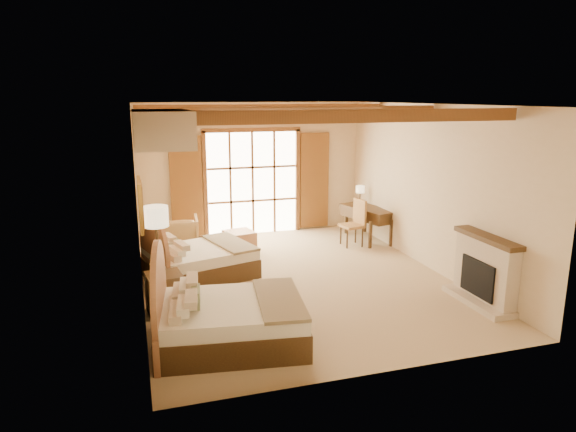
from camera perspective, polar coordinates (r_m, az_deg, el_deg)
name	(u,v)px	position (r m, az deg, el deg)	size (l,w,h in m)	color
floor	(295,279)	(9.69, 0.81, -6.98)	(7.00, 7.00, 0.00)	tan
wall_back	(252,169)	(12.60, -4.04, 5.22)	(5.50, 5.50, 0.00)	beige
wall_left	(137,204)	(8.83, -16.40, 1.27)	(7.00, 7.00, 0.00)	beige
wall_right	(429,187)	(10.42, 15.42, 3.10)	(7.00, 7.00, 0.00)	beige
ceiling	(296,104)	(9.10, 0.88, 12.29)	(7.00, 7.00, 0.00)	#B7723C
ceiling_beams	(296,111)	(9.10, 0.88, 11.54)	(5.39, 4.60, 0.18)	brown
french_doors	(253,184)	(12.59, -3.95, 3.61)	(3.95, 0.08, 2.60)	white
fireplace	(484,274)	(9.02, 20.93, -6.02)	(0.46, 1.40, 1.16)	beige
painting	(141,204)	(8.07, -16.05, 1.28)	(0.06, 0.95, 0.75)	gold
canopy_valance	(162,128)	(6.68, -13.84, 9.44)	(0.70, 1.40, 0.45)	beige
bed_near	(220,318)	(7.18, -7.56, -11.17)	(2.18, 1.76, 1.31)	#4F391D
bed_far	(193,259)	(9.81, -10.51, -4.68)	(2.21, 1.85, 1.22)	#4F391D
nightstand	(165,293)	(8.38, -13.52, -8.35)	(0.53, 0.53, 0.64)	#4F391D
floor_lamp	(156,223)	(7.93, -14.43, -0.81)	(0.37, 0.37, 1.74)	#362817
armchair	(178,235)	(11.45, -12.07, -2.02)	(0.84, 0.86, 0.79)	tan
ottoman	(239,241)	(11.41, -5.41, -2.76)	(0.59, 0.59, 0.43)	#A77151
desk	(368,222)	(12.30, 8.87, -0.71)	(0.98, 1.56, 0.78)	#4F391D
desk_chair	(353,231)	(11.79, 7.20, -1.72)	(0.54, 0.54, 1.06)	#B28947
desk_lamp	(360,190)	(12.69, 8.02, 2.89)	(0.21, 0.21, 0.42)	#362817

